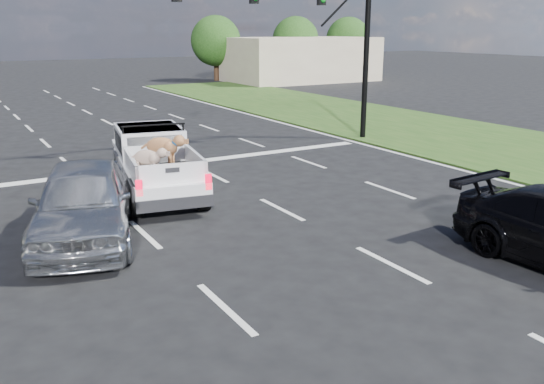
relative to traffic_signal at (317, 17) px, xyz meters
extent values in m
plane|color=black|center=(-7.20, -10.50, -4.73)|extent=(160.00, 160.00, 0.00)
cube|color=silver|center=(-8.95, -4.50, -4.72)|extent=(0.12, 60.00, 0.01)
cube|color=silver|center=(-5.45, -4.50, -4.72)|extent=(0.12, 60.00, 0.01)
cube|color=silver|center=(-1.95, -4.50, -4.72)|extent=(0.12, 60.00, 0.01)
cube|color=silver|center=(1.60, -4.50, -4.72)|extent=(0.15, 60.00, 0.01)
cube|color=silver|center=(-7.20, -0.50, -4.72)|extent=(17.00, 0.45, 0.01)
cube|color=#1E4214|center=(5.80, -4.50, -4.70)|extent=(8.00, 60.00, 0.06)
cylinder|color=black|center=(2.40, 0.00, -1.23)|extent=(0.22, 0.22, 7.00)
cube|color=beige|center=(14.80, 23.50, -2.93)|extent=(12.00, 7.00, 3.60)
cylinder|color=#332114|center=(8.80, 27.50, -3.65)|extent=(0.44, 0.44, 2.16)
sphere|color=#18370F|center=(8.80, 27.50, -1.43)|extent=(4.20, 4.20, 4.20)
cylinder|color=#332114|center=(16.80, 27.50, -3.65)|extent=(0.44, 0.44, 2.16)
sphere|color=#18370F|center=(16.80, 27.50, -1.43)|extent=(4.20, 4.20, 4.20)
cylinder|color=#332114|center=(22.80, 27.50, -3.65)|extent=(0.44, 0.44, 2.16)
sphere|color=#18370F|center=(22.80, 27.50, -1.43)|extent=(4.20, 4.20, 4.20)
cylinder|color=black|center=(-8.72, -5.25, -4.37)|extent=(0.38, 0.75, 0.71)
cylinder|color=black|center=(-7.12, -5.54, -4.37)|extent=(0.38, 0.75, 0.71)
cylinder|color=black|center=(-8.10, -1.85, -4.37)|extent=(0.38, 0.75, 0.71)
cylinder|color=black|center=(-6.50, -2.14, -4.37)|extent=(0.38, 0.75, 0.71)
cube|color=silver|center=(-7.60, -3.65, -4.11)|extent=(2.64, 5.19, 0.49)
cube|color=silver|center=(-7.39, -2.50, -3.46)|extent=(2.08, 2.42, 0.80)
cube|color=black|center=(-7.58, -3.54, -3.44)|extent=(1.43, 0.29, 0.58)
cylinder|color=black|center=(-7.56, -3.42, -2.88)|extent=(1.66, 0.35, 0.05)
cube|color=black|center=(-7.80, -4.73, -3.89)|extent=(2.06, 2.64, 0.06)
cube|color=silver|center=(-8.58, -4.59, -3.62)|extent=(0.50, 2.36, 0.49)
cube|color=silver|center=(-7.02, -4.87, -3.62)|extent=(0.50, 2.36, 0.49)
cube|color=silver|center=(-8.01, -5.86, -3.62)|extent=(1.65, 0.37, 0.49)
cube|color=red|center=(-8.82, -5.91, -3.84)|extent=(0.16, 0.08, 0.37)
cube|color=red|center=(-7.26, -6.20, -3.84)|extent=(0.16, 0.08, 0.37)
cube|color=black|center=(-8.03, -5.99, -4.28)|extent=(1.81, 0.60, 0.28)
imported|color=#A4A7AA|center=(-10.09, -6.13, -3.90)|extent=(3.32, 5.19, 1.64)
camera|label=1|loc=(-12.54, -18.07, -0.40)|focal=38.00mm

